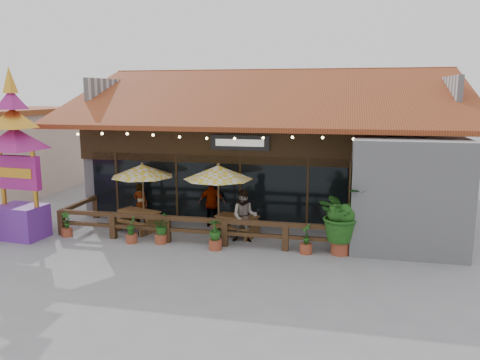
% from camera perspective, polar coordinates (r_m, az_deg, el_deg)
% --- Properties ---
extents(ground, '(100.00, 100.00, 0.00)m').
position_cam_1_polar(ground, '(15.96, 0.35, -7.63)').
color(ground, gray).
rests_on(ground, ground).
extents(restaurant_building, '(15.50, 14.73, 6.09)m').
position_cam_1_polar(restaurant_building, '(21.82, 4.68, 3.19)').
color(restaurant_building, '#B4B4B9').
rests_on(restaurant_building, ground).
extents(patio_railing, '(10.00, 2.60, 0.92)m').
position_cam_1_polar(patio_railing, '(16.14, -7.73, -5.23)').
color(patio_railing, '#412917').
rests_on(patio_railing, ground).
extents(umbrella_left, '(2.36, 2.36, 2.49)m').
position_cam_1_polar(umbrella_left, '(17.54, -11.82, 1.10)').
color(umbrella_left, brown).
rests_on(umbrella_left, ground).
extents(umbrella_right, '(2.95, 2.95, 2.60)m').
position_cam_1_polar(umbrella_right, '(16.22, -2.67, 0.91)').
color(umbrella_right, brown).
rests_on(umbrella_right, ground).
extents(picnic_table_left, '(1.90, 1.77, 0.74)m').
position_cam_1_polar(picnic_table_left, '(17.62, -12.18, -4.42)').
color(picnic_table_left, brown).
rests_on(picnic_table_left, ground).
extents(picnic_table_right, '(1.73, 1.58, 0.71)m').
position_cam_1_polar(picnic_table_right, '(16.64, -0.36, -5.15)').
color(picnic_table_right, brown).
rests_on(picnic_table_right, ground).
extents(thai_sign_tower, '(2.52, 2.52, 6.28)m').
position_cam_1_polar(thai_sign_tower, '(17.52, -25.74, 4.07)').
color(thai_sign_tower, '#632895').
rests_on(thai_sign_tower, ground).
extents(tropical_plant, '(2.10, 2.06, 2.19)m').
position_cam_1_polar(tropical_plant, '(14.85, 12.28, -4.22)').
color(tropical_plant, brown).
rests_on(tropical_plant, ground).
extents(diner_a, '(0.60, 0.41, 1.58)m').
position_cam_1_polar(diner_a, '(18.48, -12.04, -2.80)').
color(diner_a, '#342210').
rests_on(diner_a, ground).
extents(diner_b, '(0.93, 0.76, 1.79)m').
position_cam_1_polar(diner_b, '(15.78, 0.55, -4.45)').
color(diner_b, '#342210').
rests_on(diner_b, ground).
extents(diner_c, '(1.07, 0.46, 1.80)m').
position_cam_1_polar(diner_c, '(17.65, -3.42, -2.83)').
color(diner_c, '#342210').
rests_on(diner_c, ground).
extents(planter_a, '(0.39, 0.37, 0.91)m').
position_cam_1_polar(planter_a, '(17.62, -20.37, -5.26)').
color(planter_a, brown).
rests_on(planter_a, ground).
extents(planter_b, '(0.38, 0.38, 0.92)m').
position_cam_1_polar(planter_b, '(16.22, -13.10, -6.06)').
color(planter_b, brown).
rests_on(planter_b, ground).
extents(planter_c, '(0.77, 0.78, 0.98)m').
position_cam_1_polar(planter_c, '(15.94, -9.65, -5.74)').
color(planter_c, brown).
rests_on(planter_c, ground).
extents(planter_d, '(0.52, 0.52, 1.01)m').
position_cam_1_polar(planter_d, '(15.14, -3.05, -6.71)').
color(planter_d, brown).
rests_on(planter_d, ground).
extents(planter_e, '(0.40, 0.41, 0.97)m').
position_cam_1_polar(planter_e, '(14.93, 8.06, -7.38)').
color(planter_e, brown).
rests_on(planter_e, ground).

